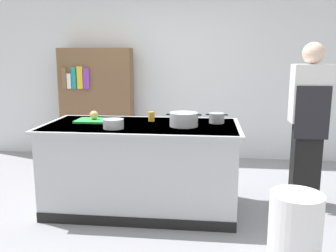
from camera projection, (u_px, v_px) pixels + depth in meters
ground_plane at (143, 208)px, 3.82m from camera, size 10.00×10.00×0.00m
back_wall at (166, 61)px, 5.59m from camera, size 6.40×0.12×3.00m
counter_island at (142, 166)px, 3.74m from camera, size 1.98×0.98×0.90m
cutting_board at (96, 121)px, 3.81m from camera, size 0.40×0.28×0.02m
onion at (94, 115)px, 3.82m from camera, size 0.09×0.09×0.09m
stock_pot at (184, 119)px, 3.55m from camera, size 0.35×0.28×0.14m
sauce_pan at (217, 118)px, 3.72m from camera, size 0.22×0.16×0.10m
mixing_bowl at (113, 124)px, 3.44m from camera, size 0.20×0.20×0.09m
juice_cup at (152, 117)px, 3.82m from camera, size 0.07×0.07×0.10m
trash_bin at (295, 231)px, 2.70m from camera, size 0.39×0.39×0.59m
person_chef at (309, 121)px, 3.76m from camera, size 0.38×0.25×1.72m
bookshelf at (97, 104)px, 5.53m from camera, size 1.10×0.31×1.70m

